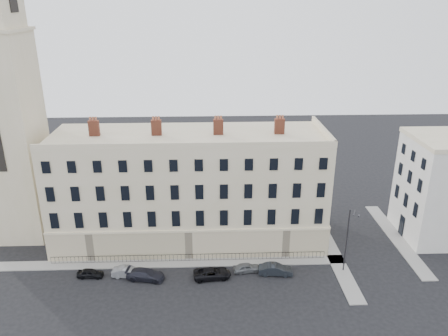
{
  "coord_description": "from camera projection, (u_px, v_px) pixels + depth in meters",
  "views": [
    {
      "loc": [
        -3.32,
        -42.73,
        31.51
      ],
      "look_at": [
        -1.33,
        10.0,
        11.04
      ],
      "focal_mm": 35.0,
      "sensor_mm": 36.0,
      "label": 1
    }
  ],
  "objects": [
    {
      "name": "car_b",
      "position": [
        128.0,
        272.0,
        52.84
      ],
      "size": [
        3.95,
        1.69,
        1.27
      ],
      "primitive_type": "imported",
      "rotation": [
        0.0,
        0.0,
        1.48
      ],
      "color": "gray",
      "rests_on": "ground"
    },
    {
      "name": "terrace",
      "position": [
        190.0,
        187.0,
        59.55
      ],
      "size": [
        36.22,
        12.22,
        17.0
      ],
      "color": "beige",
      "rests_on": "ground"
    },
    {
      "name": "pavement_terrace",
      "position": [
        158.0,
        263.0,
        55.6
      ],
      "size": [
        48.0,
        2.0,
        0.12
      ],
      "primitive_type": "cube",
      "color": "gray",
      "rests_on": "ground"
    },
    {
      "name": "pavement_adjacent",
      "position": [
        396.0,
        238.0,
        61.42
      ],
      "size": [
        2.0,
        20.0,
        0.12
      ],
      "primitive_type": "cube",
      "color": "gray",
      "rests_on": "ground"
    },
    {
      "name": "ground",
      "position": [
        238.0,
        286.0,
        51.32
      ],
      "size": [
        160.0,
        160.0,
        0.0
      ],
      "primitive_type": "plane",
      "color": "black",
      "rests_on": "ground"
    },
    {
      "name": "streetlamp",
      "position": [
        348.0,
        238.0,
        52.43
      ],
      "size": [
        0.88,
        1.72,
        8.48
      ],
      "rotation": [
        0.0,
        0.0,
        -0.41
      ],
      "color": "#2D2C31",
      "rests_on": "ground"
    },
    {
      "name": "car_f",
      "position": [
        275.0,
        270.0,
        53.24
      ],
      "size": [
        4.26,
        1.83,
        1.37
      ],
      "primitive_type": "imported",
      "rotation": [
        0.0,
        0.0,
        1.48
      ],
      "color": "black",
      "rests_on": "ground"
    },
    {
      "name": "car_c",
      "position": [
        145.0,
        274.0,
        52.31
      ],
      "size": [
        4.84,
        2.62,
        1.33
      ],
      "primitive_type": "imported",
      "rotation": [
        0.0,
        0.0,
        1.4
      ],
      "color": "black",
      "rests_on": "ground"
    },
    {
      "name": "church_tower",
      "position": [
        2.0,
        105.0,
        56.55
      ],
      "size": [
        8.0,
        8.13,
        44.0
      ],
      "color": "beige",
      "rests_on": "ground"
    },
    {
      "name": "car_a",
      "position": [
        90.0,
        273.0,
        52.77
      ],
      "size": [
        3.22,
        1.44,
        1.08
      ],
      "primitive_type": "imported",
      "rotation": [
        0.0,
        0.0,
        1.52
      ],
      "color": "black",
      "rests_on": "ground"
    },
    {
      "name": "pavement_east_return",
      "position": [
        330.0,
        247.0,
        59.21
      ],
      "size": [
        2.0,
        24.0,
        0.12
      ],
      "primitive_type": "cube",
      "color": "gray",
      "rests_on": "ground"
    },
    {
      "name": "adjacent_building",
      "position": [
        444.0,
        190.0,
        60.06
      ],
      "size": [
        10.0,
        10.0,
        14.0
      ],
      "primitive_type": "cube",
      "color": "silver",
      "rests_on": "ground"
    },
    {
      "name": "car_e",
      "position": [
        247.0,
        268.0,
        53.81
      ],
      "size": [
        3.5,
        1.8,
        1.14
      ],
      "primitive_type": "imported",
      "rotation": [
        0.0,
        0.0,
        1.71
      ],
      "color": "slate",
      "rests_on": "ground"
    },
    {
      "name": "car_d",
      "position": [
        212.0,
        273.0,
        52.6
      ],
      "size": [
        4.71,
        2.54,
        1.26
      ],
      "primitive_type": "imported",
      "rotation": [
        0.0,
        0.0,
        1.68
      ],
      "color": "black",
      "rests_on": "ground"
    },
    {
      "name": "railings",
      "position": [
        189.0,
        258.0,
        55.94
      ],
      "size": [
        35.0,
        0.04,
        0.96
      ],
      "color": "black",
      "rests_on": "ground"
    }
  ]
}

